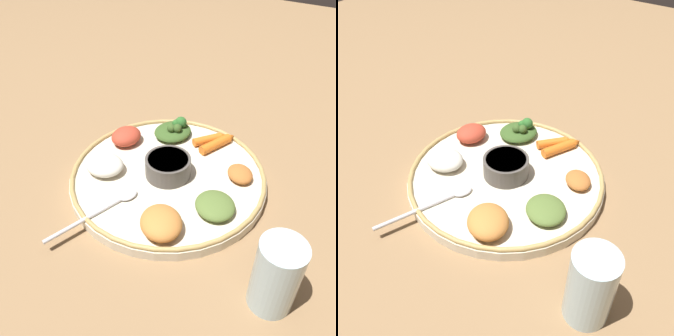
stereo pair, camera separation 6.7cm
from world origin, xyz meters
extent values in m
plane|color=olive|center=(0.00, 0.00, 0.00)|extent=(2.40, 2.40, 0.00)
cylinder|color=beige|center=(0.00, 0.00, 0.01)|extent=(0.35, 0.35, 0.02)
torus|color=tan|center=(0.00, 0.00, 0.02)|extent=(0.35, 0.35, 0.01)
cylinder|color=#4C4742|center=(0.00, 0.00, 0.04)|extent=(0.08, 0.08, 0.04)
cylinder|color=brown|center=(0.00, 0.00, 0.05)|extent=(0.07, 0.07, 0.01)
ellipsoid|color=silver|center=(-0.03, -0.08, 0.02)|extent=(0.03, 0.04, 0.01)
cylinder|color=silver|center=(-0.06, -0.16, 0.02)|extent=(0.06, 0.13, 0.01)
ellipsoid|color=#385623|center=(-0.05, 0.11, 0.03)|extent=(0.10, 0.10, 0.02)
sphere|color=#2D6628|center=(-0.04, 0.13, 0.05)|extent=(0.02, 0.02, 0.02)
sphere|color=#385623|center=(-0.04, 0.11, 0.04)|extent=(0.02, 0.02, 0.02)
sphere|color=#385623|center=(-0.05, 0.10, 0.04)|extent=(0.02, 0.02, 0.02)
sphere|color=#2D6628|center=(-0.05, 0.12, 0.04)|extent=(0.02, 0.02, 0.02)
cylinder|color=orange|center=(0.04, 0.11, 0.03)|extent=(0.05, 0.07, 0.02)
cone|color=orange|center=(0.06, 0.15, 0.03)|extent=(0.02, 0.02, 0.02)
cylinder|color=orange|center=(0.02, 0.12, 0.03)|extent=(0.05, 0.06, 0.02)
cone|color=orange|center=(0.05, 0.15, 0.03)|extent=(0.02, 0.02, 0.02)
ellipsoid|color=#C67A38|center=(0.05, -0.12, 0.04)|extent=(0.10, 0.10, 0.03)
ellipsoid|color=#B2662D|center=(0.12, 0.05, 0.03)|extent=(0.07, 0.07, 0.02)
ellipsoid|color=silver|center=(-0.11, -0.05, 0.03)|extent=(0.08, 0.07, 0.03)
ellipsoid|color=#567033|center=(0.11, -0.04, 0.03)|extent=(0.10, 0.10, 0.02)
ellipsoid|color=#B73D28|center=(-0.12, 0.05, 0.03)|extent=(0.07, 0.07, 0.03)
cylinder|color=silver|center=(0.24, -0.14, 0.06)|extent=(0.06, 0.06, 0.11)
cylinder|color=tan|center=(0.24, -0.14, 0.02)|extent=(0.05, 0.05, 0.03)
camera|label=1|loc=(0.25, -0.45, 0.47)|focal=40.14mm
camera|label=2|loc=(0.31, -0.41, 0.47)|focal=40.14mm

